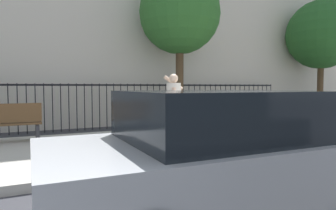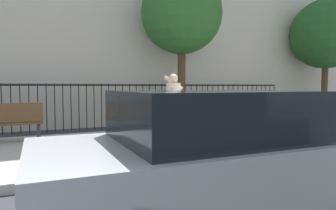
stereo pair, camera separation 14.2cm
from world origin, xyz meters
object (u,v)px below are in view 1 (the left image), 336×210
Objects in this scene: street_tree_mid at (180,14)px; pedestrian_on_phone at (174,103)px; street_bench at (5,122)px; street_tree_far at (322,35)px; parked_hatchback at (229,157)px.

pedestrian_on_phone is at bearing -120.13° from street_tree_mid.
street_bench is (-3.58, 1.77, -0.45)m from pedestrian_on_phone.
pedestrian_on_phone is 0.29× the size of street_tree_mid.
street_tree_far is (9.60, 3.48, 2.83)m from pedestrian_on_phone.
street_bench is 0.29× the size of street_tree_far.
parked_hatchback is 2.58× the size of pedestrian_on_phone.
pedestrian_on_phone is 10.60m from street_tree_far.
parked_hatchback reaches higher than street_bench.
parked_hatchback is 8.42m from street_tree_mid.
parked_hatchback is 2.65× the size of street_bench.
street_tree_mid reaches higher than street_bench.
street_tree_far reaches higher than street_bench.
street_tree_mid is (2.00, 3.45, 3.01)m from pedestrian_on_phone.
street_tree_mid reaches higher than street_tree_far.
parked_hatchback is 5.89m from street_bench.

